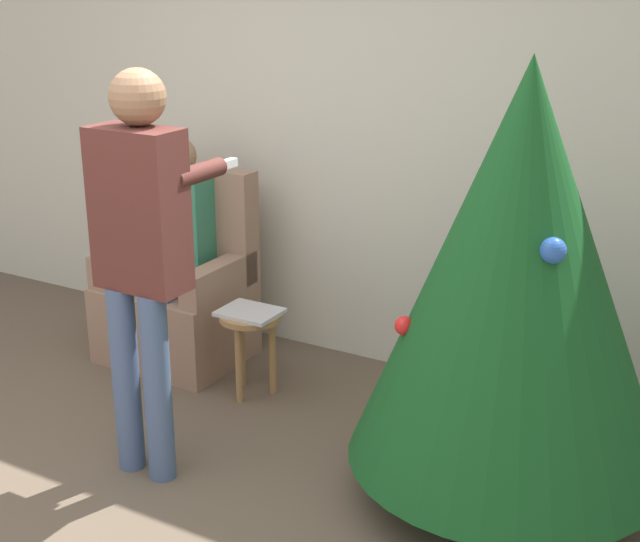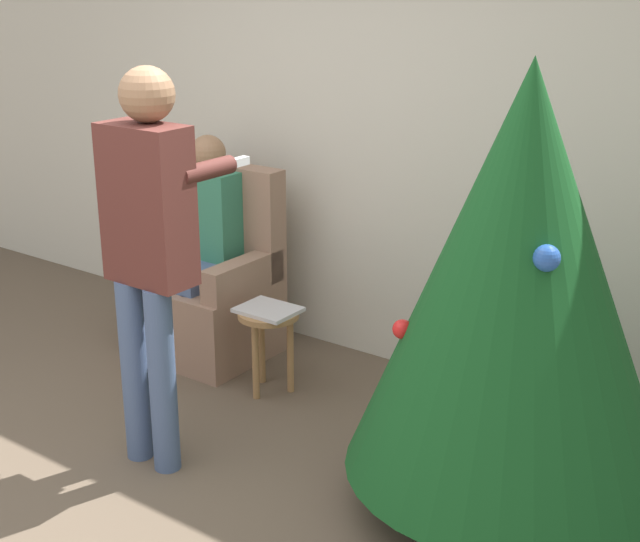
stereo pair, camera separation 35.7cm
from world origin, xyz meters
The scene contains 8 objects.
ground_plane centered at (0.00, 0.00, 0.00)m, with size 14.00×14.00×0.00m, color brown.
wall_back centered at (0.00, 2.23, 1.35)m, with size 8.00×0.06×2.70m.
christmas_tree centered at (1.39, 1.23, 1.02)m, with size 1.31×1.31×1.85m.
armchair centered at (-0.70, 1.71, 0.37)m, with size 0.76×0.63×1.08m.
person_seated centered at (-0.70, 1.68, 0.69)m, with size 0.36×0.46×1.26m.
person_standing centered at (-0.05, 0.68, 1.06)m, with size 0.41×0.57×1.77m.
side_stool centered at (-0.07, 1.49, 0.36)m, with size 0.32×0.32×0.45m.
laptop centered at (-0.07, 1.49, 0.46)m, with size 0.30×0.25×0.02m.
Camera 2 is at (2.66, -1.81, 2.15)m, focal length 50.00 mm.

